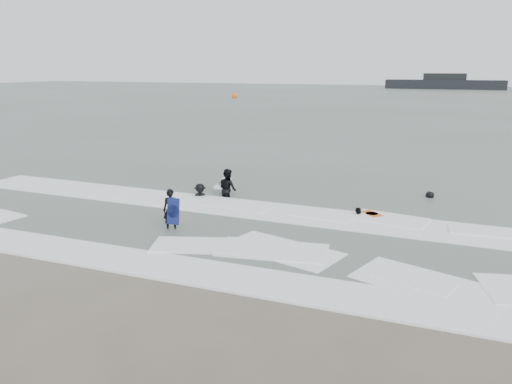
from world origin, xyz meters
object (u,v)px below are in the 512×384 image
at_px(surfer_wading, 228,197).
at_px(vessel_horizon, 444,83).
at_px(surfer_right_near, 358,217).
at_px(surfer_right_far, 430,198).
at_px(surfer_centre, 172,230).
at_px(buoy, 234,96).
at_px(surfer_breaker, 200,198).

xyz_separation_m(surfer_wading, vessel_horizon, (3.93, 129.18, 1.57)).
relative_size(surfer_right_near, surfer_right_far, 1.04).
xyz_separation_m(surfer_right_near, vessel_horizon, (-2.27, 129.98, 1.57)).
relative_size(surfer_centre, surfer_right_far, 1.07).
bearing_deg(buoy, surfer_right_near, -61.53).
bearing_deg(surfer_centre, surfer_breaker, 80.24).
bearing_deg(surfer_right_far, buoy, -98.76).
bearing_deg(surfer_breaker, buoy, 81.50).
height_order(surfer_wading, surfer_right_near, surfer_wading).
bearing_deg(surfer_breaker, vessel_horizon, 55.52).
distance_m(surfer_wading, surfer_right_near, 6.25).
relative_size(surfer_centre, surfer_breaker, 1.05).
distance_m(surfer_right_near, surfer_right_far, 4.80).
distance_m(surfer_centre, surfer_right_far, 11.99).
distance_m(buoy, vessel_horizon, 69.39).
distance_m(surfer_wading, buoy, 76.95).
relative_size(surfer_wading, surfer_breaker, 1.25).
height_order(surfer_right_near, surfer_right_far, surfer_right_near).
bearing_deg(surfer_breaker, surfer_centre, -106.02).
bearing_deg(surfer_centre, surfer_right_near, 10.16).
xyz_separation_m(surfer_right_far, vessel_horizon, (-4.72, 125.85, 1.57)).
distance_m(surfer_right_far, buoy, 78.09).
bearing_deg(buoy, surfer_centre, -66.69).
distance_m(surfer_wading, vessel_horizon, 129.25).
bearing_deg(surfer_right_near, buoy, -111.02).
relative_size(buoy, vessel_horizon, 0.05).
height_order(surfer_wading, surfer_breaker, surfer_wading).
height_order(surfer_right_near, buoy, buoy).
xyz_separation_m(surfer_wading, surfer_right_far, (8.65, 3.33, 0.00)).
bearing_deg(surfer_right_near, surfer_breaker, -51.21).
bearing_deg(surfer_right_near, surfer_wading, -56.91).
relative_size(surfer_wading, buoy, 1.14).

